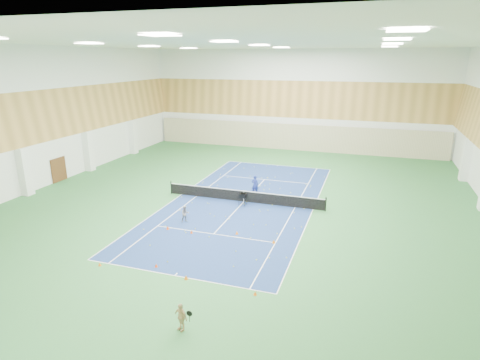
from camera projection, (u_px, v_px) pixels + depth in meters
name	position (u px, v px, depth m)	size (l,w,h in m)	color
ground	(244.00, 202.00, 31.84)	(40.00, 40.00, 0.00)	#2E6C35
room_shell	(244.00, 127.00, 30.08)	(36.00, 40.00, 12.00)	white
wood_cladding	(244.00, 100.00, 29.50)	(36.00, 40.00, 8.00)	tan
ceiling_light_grid	(244.00, 44.00, 28.35)	(21.40, 25.40, 0.06)	white
court_surface	(244.00, 202.00, 31.84)	(10.97, 23.77, 0.01)	navy
tennis_balls_scatter	(244.00, 201.00, 31.83)	(10.57, 22.77, 0.07)	#C9CE23
tennis_net	(244.00, 195.00, 31.68)	(12.80, 0.10, 1.10)	black
back_curtain	(293.00, 137.00, 49.30)	(35.40, 0.16, 3.20)	#C6B793
door_left_b	(59.00, 170.00, 36.90)	(0.08, 1.80, 2.20)	#593319
coach	(255.00, 185.00, 33.24)	(0.62, 0.41, 1.71)	navy
child_court	(185.00, 214.00, 27.82)	(0.57, 0.45, 1.18)	gray
child_apron	(181.00, 317.00, 16.71)	(0.74, 0.31, 1.25)	tan
ball_cart	(243.00, 199.00, 30.97)	(0.56, 0.56, 0.97)	black
cone_svc_a	(168.00, 228.00, 26.72)	(0.22, 0.22, 0.24)	#DE400B
cone_svc_b	(191.00, 232.00, 26.12)	(0.19, 0.19, 0.21)	#EC4D0C
cone_svc_c	(237.00, 233.00, 25.98)	(0.20, 0.20, 0.22)	orange
cone_svc_d	(274.00, 241.00, 24.73)	(0.21, 0.21, 0.23)	orange
cone_base_a	(100.00, 264.00, 22.05)	(0.18, 0.18, 0.20)	#DD5C0B
cone_base_b	(156.00, 265.00, 21.90)	(0.18, 0.18, 0.20)	#FF470D
cone_base_c	(186.00, 277.00, 20.69)	(0.22, 0.22, 0.24)	#D8640B
cone_base_d	(255.00, 293.00, 19.32)	(0.18, 0.18, 0.20)	orange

